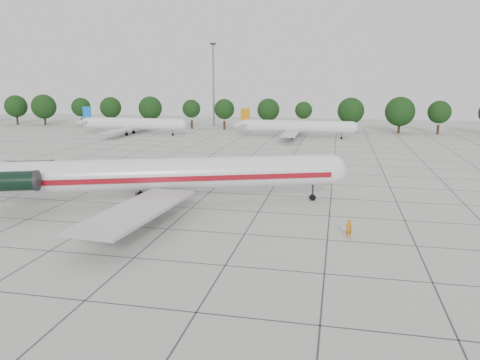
{
  "coord_description": "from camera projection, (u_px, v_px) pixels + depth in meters",
  "views": [
    {
      "loc": [
        8.6,
        -50.79,
        15.0
      ],
      "look_at": [
        -2.29,
        0.7,
        3.5
      ],
      "focal_mm": 35.0,
      "sensor_mm": 36.0,
      "label": 1
    }
  ],
  "objects": [
    {
      "name": "floodlight_mast",
      "position": [
        213.0,
        80.0,
        144.43
      ],
      "size": [
        1.6,
        1.6,
        25.45
      ],
      "color": "slate",
      "rests_on": "ground"
    },
    {
      "name": "ground",
      "position": [
        258.0,
        212.0,
        53.48
      ],
      "size": [
        260.0,
        260.0,
        0.0
      ],
      "primitive_type": "plane",
      "color": "beige",
      "rests_on": "ground"
    },
    {
      "name": "ground_crew",
      "position": [
        349.0,
        229.0,
        44.65
      ],
      "size": [
        0.76,
        0.62,
        1.8
      ],
      "primitive_type": "imported",
      "rotation": [
        0.0,
        0.0,
        3.46
      ],
      "color": "#BF640B",
      "rests_on": "ground"
    },
    {
      "name": "apron_joints",
      "position": [
        276.0,
        184.0,
        67.82
      ],
      "size": [
        170.0,
        170.0,
        0.02
      ],
      "primitive_type": "cube",
      "color": "#383838",
      "rests_on": "ground"
    },
    {
      "name": "bg_airliner_b",
      "position": [
        132.0,
        124.0,
        125.99
      ],
      "size": [
        28.24,
        27.2,
        7.4
      ],
      "color": "silver",
      "rests_on": "ground"
    },
    {
      "name": "tree_line",
      "position": [
        268.0,
        110.0,
        135.81
      ],
      "size": [
        249.86,
        8.44,
        10.22
      ],
      "color": "#332114",
      "rests_on": "ground"
    },
    {
      "name": "main_airliner",
      "position": [
        144.0,
        174.0,
        54.86
      ],
      "size": [
        46.49,
        35.33,
        11.21
      ],
      "rotation": [
        0.0,
        0.0,
        0.35
      ],
      "color": "silver",
      "rests_on": "ground"
    },
    {
      "name": "bg_airliner_c",
      "position": [
        296.0,
        127.0,
        118.79
      ],
      "size": [
        28.24,
        27.2,
        7.4
      ],
      "color": "silver",
      "rests_on": "ground"
    }
  ]
}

